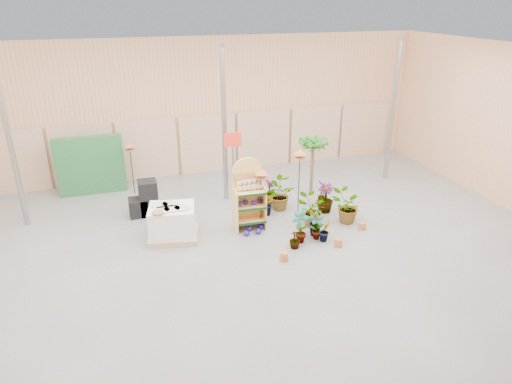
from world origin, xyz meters
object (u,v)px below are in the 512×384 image
at_px(display_shelf, 248,196).
at_px(bird_table_front, 261,173).
at_px(pallet_stack, 172,223).
at_px(potted_plant_2, 311,211).

xyz_separation_m(display_shelf, bird_table_front, (0.28, -0.17, 0.67)).
xyz_separation_m(pallet_stack, bird_table_front, (2.28, -0.16, 1.11)).
bearing_deg(potted_plant_2, bird_table_front, 168.09).
bearing_deg(bird_table_front, potted_plant_2, -11.91).
xyz_separation_m(pallet_stack, potted_plant_2, (3.59, -0.43, -0.00)).
distance_m(display_shelf, potted_plant_2, 1.71).
height_order(display_shelf, potted_plant_2, display_shelf).
xyz_separation_m(bird_table_front, potted_plant_2, (1.31, -0.28, -1.11)).
height_order(display_shelf, bird_table_front, display_shelf).
bearing_deg(bird_table_front, display_shelf, 149.02).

